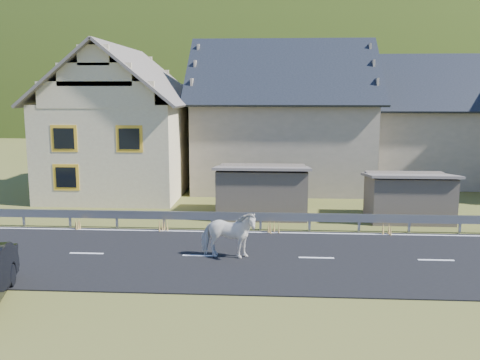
{
  "coord_description": "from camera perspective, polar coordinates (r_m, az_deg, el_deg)",
  "views": [
    {
      "loc": [
        -1.49,
        -17.65,
        5.65
      ],
      "look_at": [
        -2.76,
        2.27,
        2.33
      ],
      "focal_mm": 40.0,
      "sensor_mm": 36.0,
      "label": 1
    }
  ],
  "objects": [
    {
      "name": "ground",
      "position": [
        18.59,
        8.14,
        -8.34
      ],
      "size": [
        160.0,
        160.0,
        0.0
      ],
      "primitive_type": "plane",
      "color": "#444C1B",
      "rests_on": "ground"
    },
    {
      "name": "shed_left",
      "position": [
        24.58,
        2.38,
        -1.23
      ],
      "size": [
        4.3,
        3.3,
        2.4
      ],
      "primitive_type": "cube",
      "color": "brown",
      "rests_on": "ground"
    },
    {
      "name": "shed_right",
      "position": [
        24.83,
        17.53,
        -1.79
      ],
      "size": [
        3.8,
        2.9,
        2.2
      ],
      "primitive_type": "cube",
      "color": "brown",
      "rests_on": "ground"
    },
    {
      "name": "mountain",
      "position": [
        199.41,
        5.47,
        2.01
      ],
      "size": [
        440.0,
        280.0,
        260.0
      ],
      "primitive_type": "ellipsoid",
      "color": "#1E3E10",
      "rests_on": "ground"
    },
    {
      "name": "house_stone_a",
      "position": [
        32.67,
        4.53,
        7.63
      ],
      "size": [
        10.8,
        9.8,
        8.9
      ],
      "color": "gray",
      "rests_on": "ground"
    },
    {
      "name": "road",
      "position": [
        18.58,
        8.15,
        -8.28
      ],
      "size": [
        60.0,
        7.0,
        0.04
      ],
      "primitive_type": "cube",
      "color": "black",
      "rests_on": "ground"
    },
    {
      "name": "conifer_patch",
      "position": [
        138.41,
        -19.36,
        9.06
      ],
      "size": [
        76.0,
        50.0,
        28.0
      ],
      "primitive_type": "ellipsoid",
      "color": "black",
      "rests_on": "ground"
    },
    {
      "name": "lane_markings",
      "position": [
        18.57,
        8.15,
        -8.21
      ],
      "size": [
        60.0,
        6.6,
        0.01
      ],
      "primitive_type": "cube",
      "color": "silver",
      "rests_on": "road"
    },
    {
      "name": "guardrail",
      "position": [
        21.98,
        7.44,
        -4.02
      ],
      "size": [
        28.1,
        0.09,
        0.75
      ],
      "color": "#93969B",
      "rests_on": "ground"
    },
    {
      "name": "house_cream",
      "position": [
        30.87,
        -12.47,
        6.82
      ],
      "size": [
        7.8,
        9.8,
        8.3
      ],
      "color": "beige",
      "rests_on": "ground"
    },
    {
      "name": "house_stone_b",
      "position": [
        36.23,
        20.61,
        6.61
      ],
      "size": [
        9.8,
        8.8,
        8.1
      ],
      "color": "gray",
      "rests_on": "ground"
    },
    {
      "name": "horse",
      "position": [
        18.16,
        -1.27,
        -5.85
      ],
      "size": [
        1.02,
        2.0,
        1.64
      ],
      "primitive_type": "imported",
      "rotation": [
        0.0,
        0.0,
        1.5
      ],
      "color": "silver",
      "rests_on": "road"
    }
  ]
}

